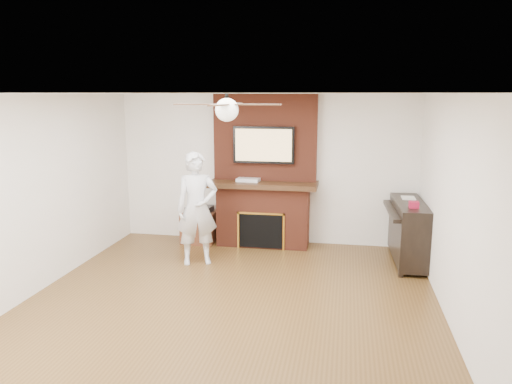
% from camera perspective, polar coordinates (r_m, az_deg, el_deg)
% --- Properties ---
extents(room_shell, '(5.36, 5.86, 2.86)m').
position_cam_1_polar(room_shell, '(5.77, -3.24, -1.33)').
color(room_shell, '#513618').
rests_on(room_shell, ground).
extents(fireplace, '(1.78, 0.64, 2.50)m').
position_cam_1_polar(fireplace, '(8.27, 0.92, 0.70)').
color(fireplace, maroon).
rests_on(fireplace, ground).
extents(tv, '(1.00, 0.08, 0.60)m').
position_cam_1_polar(tv, '(8.13, 0.88, 5.39)').
color(tv, black).
rests_on(tv, fireplace).
extents(ceiling_fan, '(1.21, 1.21, 0.31)m').
position_cam_1_polar(ceiling_fan, '(5.64, -3.36, 9.47)').
color(ceiling_fan, black).
rests_on(ceiling_fan, room_shell).
extents(person, '(0.72, 0.61, 1.67)m').
position_cam_1_polar(person, '(7.39, -6.76, -1.90)').
color(person, silver).
rests_on(person, ground).
extents(side_table, '(0.57, 0.57, 0.62)m').
position_cam_1_polar(side_table, '(8.61, -6.43, -3.80)').
color(side_table, '#5B2D1A').
rests_on(side_table, ground).
extents(piano, '(0.57, 1.43, 1.02)m').
position_cam_1_polar(piano, '(7.79, 16.99, -4.20)').
color(piano, black).
rests_on(piano, ground).
extents(cable_box, '(0.38, 0.24, 0.05)m').
position_cam_1_polar(cable_box, '(8.20, -0.90, 1.40)').
color(cable_box, silver).
rests_on(cable_box, fireplace).
extents(candle_green, '(0.07, 0.07, 0.10)m').
position_cam_1_polar(candle_green, '(8.27, -0.08, -6.03)').
color(candle_green, green).
rests_on(candle_green, ground).
extents(candle_cream, '(0.09, 0.09, 0.11)m').
position_cam_1_polar(candle_cream, '(8.30, 2.07, -5.94)').
color(candle_cream, beige).
rests_on(candle_cream, ground).
extents(candle_blue, '(0.06, 0.06, 0.08)m').
position_cam_1_polar(candle_blue, '(8.28, 1.62, -6.09)').
color(candle_blue, teal).
rests_on(candle_blue, ground).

